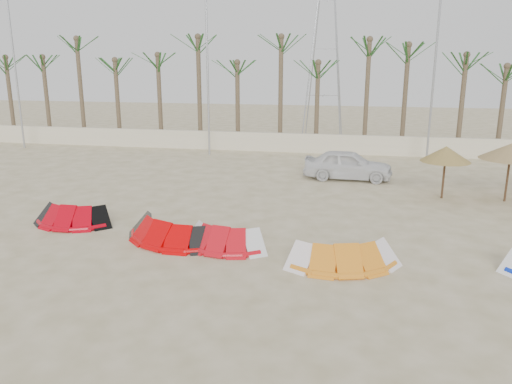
% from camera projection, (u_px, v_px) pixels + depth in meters
% --- Properties ---
extents(ground, '(120.00, 120.00, 0.00)m').
position_uv_depth(ground, '(213.00, 293.00, 13.53)').
color(ground, beige).
rests_on(ground, ground).
extents(boundary_wall, '(60.00, 0.30, 1.30)m').
position_uv_depth(boundary_wall, '(302.00, 143.00, 34.23)').
color(boundary_wall, beige).
rests_on(boundary_wall, ground).
extents(palm_line, '(52.00, 4.00, 7.70)m').
position_uv_depth(palm_line, '(316.00, 56.00, 34.05)').
color(palm_line, brown).
rests_on(palm_line, ground).
extents(lamp_a, '(1.25, 0.14, 11.00)m').
position_uv_depth(lamp_a, '(15.00, 66.00, 34.82)').
color(lamp_a, '#A5A8AD').
rests_on(lamp_a, ground).
extents(lamp_b, '(1.25, 0.14, 11.00)m').
position_uv_depth(lamp_b, '(208.00, 66.00, 32.16)').
color(lamp_b, '#A5A8AD').
rests_on(lamp_b, ground).
extents(lamp_c, '(1.25, 0.14, 11.00)m').
position_uv_depth(lamp_c, '(435.00, 67.00, 29.51)').
color(lamp_c, '#A5A8AD').
rests_on(lamp_c, ground).
extents(pylon, '(3.00, 3.00, 14.00)m').
position_uv_depth(pylon, '(322.00, 140.00, 39.90)').
color(pylon, '#A5A8AD').
rests_on(pylon, ground).
extents(kite_red_left, '(3.06, 1.57, 0.90)m').
position_uv_depth(kite_red_left, '(76.00, 213.00, 19.26)').
color(kite_red_left, '#B9000E').
rests_on(kite_red_left, ground).
extents(kite_red_mid, '(4.04, 2.67, 0.90)m').
position_uv_depth(kite_red_mid, '(173.00, 228.00, 17.52)').
color(kite_red_mid, '#CD0002').
rests_on(kite_red_mid, ground).
extents(kite_red_right, '(3.09, 1.90, 0.90)m').
position_uv_depth(kite_red_right, '(225.00, 235.00, 16.82)').
color(kite_red_right, red).
rests_on(kite_red_right, ground).
extents(kite_orange, '(3.69, 2.32, 0.90)m').
position_uv_depth(kite_orange, '(344.00, 251.00, 15.40)').
color(kite_orange, orange).
rests_on(kite_orange, ground).
extents(parasol_left, '(2.23, 2.23, 2.41)m').
position_uv_depth(parasol_left, '(446.00, 154.00, 22.42)').
color(parasol_left, '#4C331E').
rests_on(parasol_left, ground).
extents(parasol_mid, '(2.66, 2.66, 2.63)m').
position_uv_depth(parasol_mid, '(511.00, 151.00, 21.85)').
color(parasol_mid, '#4C331E').
rests_on(parasol_mid, ground).
extents(car, '(4.66, 1.97, 1.57)m').
position_uv_depth(car, '(348.00, 165.00, 26.41)').
color(car, silver).
rests_on(car, ground).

